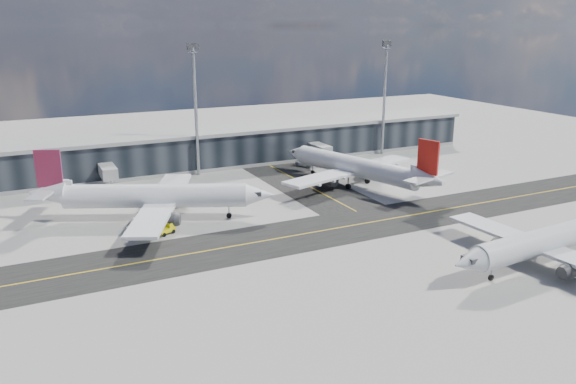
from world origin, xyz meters
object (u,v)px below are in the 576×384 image
object	(u,v)px
baggage_tug	(167,228)
service_van	(307,163)
airliner_near	(550,240)
airliner_redtail	(357,167)
airliner_af	(152,196)

from	to	relation	value
baggage_tug	service_van	distance (m)	51.33
airliner_near	baggage_tug	distance (m)	57.74
baggage_tug	airliner_redtail	bearing A→B (deg)	77.05
airliner_af	service_van	world-z (taller)	airliner_af
airliner_af	airliner_near	size ratio (longest dim) A/B	1.09
airliner_af	airliner_near	bearing A→B (deg)	70.71
airliner_af	baggage_tug	bearing A→B (deg)	26.19
airliner_near	service_van	world-z (taller)	airliner_near
airliner_af	baggage_tug	xyz separation A→B (m)	(0.31, -8.41, -3.19)
airliner_redtail	airliner_near	world-z (taller)	airliner_redtail
service_van	airliner_af	bearing A→B (deg)	-177.36
airliner_redtail	service_van	world-z (taller)	airliner_redtail
service_van	airliner_redtail	bearing A→B (deg)	-110.40
airliner_redtail	airliner_near	size ratio (longest dim) A/B	1.11
airliner_near	service_van	size ratio (longest dim) A/B	6.26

